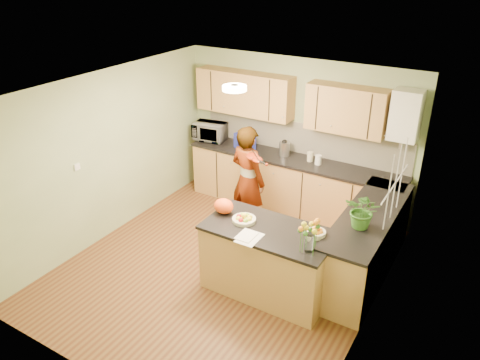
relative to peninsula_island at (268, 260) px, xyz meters
The scene contains 28 objects.
floor 0.88m from the peninsula_island, behind, with size 4.50×4.50×0.00m, color #552C18.
ceiling 2.17m from the peninsula_island, behind, with size 4.00×4.50×0.02m, color silver.
wall_back 2.61m from the peninsula_island, 107.32° to the left, with size 4.00×0.02×2.50m, color gray.
wall_front 2.39m from the peninsula_island, 109.18° to the right, with size 4.00×0.02×2.50m, color gray.
wall_left 2.85m from the peninsula_island, behind, with size 0.02×4.50×2.50m, color gray.
wall_right 1.49m from the peninsula_island, ahead, with size 0.02×4.50×2.50m, color gray.
back_counter 2.17m from the peninsula_island, 107.16° to the left, with size 3.64×0.62×0.94m.
right_counter 1.37m from the peninsula_island, 45.39° to the left, with size 0.62×2.24×0.94m.
splashback 2.55m from the peninsula_island, 105.19° to the left, with size 3.60×0.02×0.52m, color white.
upper_cabinets 2.76m from the peninsula_island, 112.58° to the left, with size 3.20×0.34×0.70m.
boiler 2.81m from the peninsula_island, 66.55° to the left, with size 0.40×0.30×0.86m.
window_right 1.81m from the peninsula_island, 29.98° to the left, with size 0.01×1.30×1.05m.
light_switch 2.89m from the peninsula_island, behind, with size 0.02×0.09×0.09m, color white.
ceiling_lamp 2.17m from the peninsula_island, 150.27° to the left, with size 0.30×0.30×0.07m.
peninsula_island is the anchor object (origin of this frame).
fruit_dish 0.61m from the peninsula_island, behind, with size 0.30×0.30×0.10m.
orange_bowl 0.77m from the peninsula_island, 15.26° to the left, with size 0.23×0.23×0.13m.
flower_vase 0.99m from the peninsula_island, 16.70° to the right, with size 0.26×0.26×0.47m.
orange_bag 0.88m from the peninsula_island, behind, with size 0.26×0.22×0.20m, color #FF4F15.
papers 0.56m from the peninsula_island, 108.43° to the right, with size 0.24×0.33×0.01m, color white.
violinist 1.54m from the peninsula_island, 129.91° to the left, with size 0.63×0.41×1.72m, color #DFA388.
violin 1.50m from the peninsula_island, 129.33° to the left, with size 0.59×0.23×0.12m, color #511705, non-canonical shape.
microwave 3.16m from the peninsula_island, 137.54° to the left, with size 0.56×0.38×0.31m, color white.
blue_box 2.63m from the peninsula_island, 126.98° to the left, with size 0.32×0.24×0.26m, color #212A9A.
kettle 2.35m from the peninsula_island, 111.43° to the left, with size 0.17×0.17×0.32m.
jar_cream 2.23m from the peninsula_island, 100.04° to the left, with size 0.10×0.10×0.16m, color beige.
jar_white 2.15m from the peninsula_island, 95.95° to the left, with size 0.10×0.10×0.15m, color white.
potted_plant 1.33m from the peninsula_island, 31.16° to the left, with size 0.41×0.36×0.46m, color #366E24.
Camera 1 is at (2.92, -4.46, 3.93)m, focal length 35.00 mm.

